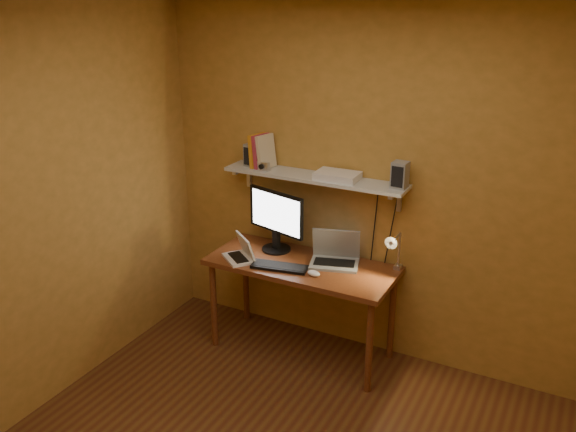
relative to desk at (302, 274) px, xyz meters
The scene contains 14 objects.
room 1.49m from the desk, 71.07° to the right, with size 3.44×3.24×2.64m.
desk is the anchor object (origin of this frame).
wall_shelf 0.72m from the desk, 90.00° to the left, with size 1.40×0.25×0.21m.
monitor 0.47m from the desk, 156.04° to the left, with size 0.52×0.27×0.48m.
laptop 0.29m from the desk, 29.12° to the left, with size 0.41×0.34×0.26m.
netbook 0.48m from the desk, 161.46° to the right, with size 0.31×0.30×0.19m.
keyboard 0.21m from the desk, 124.68° to the right, with size 0.41×0.14×0.02m, color black.
mouse 0.25m from the desk, 41.18° to the right, with size 0.10×0.06×0.04m, color white.
desk_lamp 0.73m from the desk, 10.81° to the left, with size 0.09×0.23×0.38m.
speaker_left 0.98m from the desk, 159.24° to the left, with size 0.10×0.10×0.17m, color gray.
speaker_right 1.05m from the desk, 17.54° to the left, with size 0.10×0.10×0.18m, color gray.
books 0.97m from the desk, 154.79° to the left, with size 0.17×0.18×0.25m.
shelf_camera 0.85m from the desk, 161.04° to the left, with size 0.11×0.05×0.06m.
router 0.78m from the desk, 45.60° to the left, with size 0.31×0.21×0.05m, color white.
Camera 1 is at (1.37, -2.39, 2.67)m, focal length 38.00 mm.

